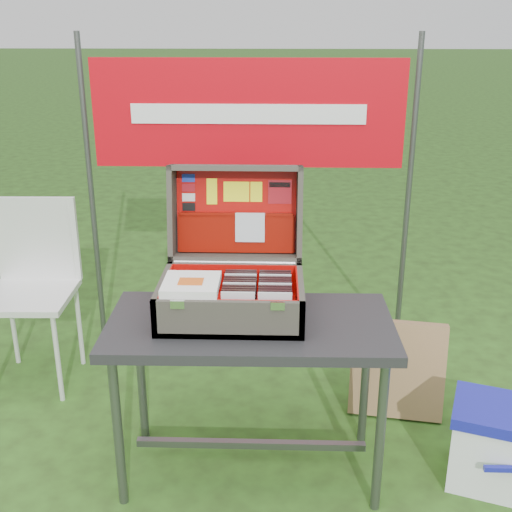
{
  "coord_description": "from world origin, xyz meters",
  "views": [
    {
      "loc": [
        0.15,
        -2.23,
        1.75
      ],
      "look_at": [
        0.07,
        0.1,
        0.89
      ],
      "focal_mm": 45.0,
      "sensor_mm": 36.0,
      "label": 1
    }
  ],
  "objects_px": {
    "suitcase": "(232,248)",
    "cardboard_box": "(397,369)",
    "cooler": "(501,446)",
    "table": "(251,398)",
    "chair": "(29,299)"
  },
  "relations": [
    {
      "from": "suitcase",
      "to": "cardboard_box",
      "type": "bearing_deg",
      "value": 24.66
    },
    {
      "from": "cooler",
      "to": "cardboard_box",
      "type": "bearing_deg",
      "value": 143.05
    },
    {
      "from": "cooler",
      "to": "chair",
      "type": "xyz_separation_m",
      "value": [
        -2.11,
        0.71,
        0.29
      ]
    },
    {
      "from": "table",
      "to": "cooler",
      "type": "relative_size",
      "value": 2.79
    },
    {
      "from": "suitcase",
      "to": "cardboard_box",
      "type": "height_order",
      "value": "suitcase"
    },
    {
      "from": "suitcase",
      "to": "cooler",
      "type": "relative_size",
      "value": 1.41
    },
    {
      "from": "chair",
      "to": "cardboard_box",
      "type": "bearing_deg",
      "value": -8.49
    },
    {
      "from": "chair",
      "to": "table",
      "type": "bearing_deg",
      "value": -31.93
    },
    {
      "from": "suitcase",
      "to": "cooler",
      "type": "xyz_separation_m",
      "value": [
        1.07,
        -0.15,
        -0.77
      ]
    },
    {
      "from": "cooler",
      "to": "table",
      "type": "bearing_deg",
      "value": -163.57
    },
    {
      "from": "table",
      "to": "suitcase",
      "type": "bearing_deg",
      "value": 125.11
    },
    {
      "from": "table",
      "to": "chair",
      "type": "distance_m",
      "value": 1.31
    },
    {
      "from": "suitcase",
      "to": "cardboard_box",
      "type": "xyz_separation_m",
      "value": [
        0.74,
        0.34,
        -0.71
      ]
    },
    {
      "from": "cardboard_box",
      "to": "suitcase",
      "type": "bearing_deg",
      "value": -146.14
    },
    {
      "from": "suitcase",
      "to": "cardboard_box",
      "type": "distance_m",
      "value": 1.08
    }
  ]
}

